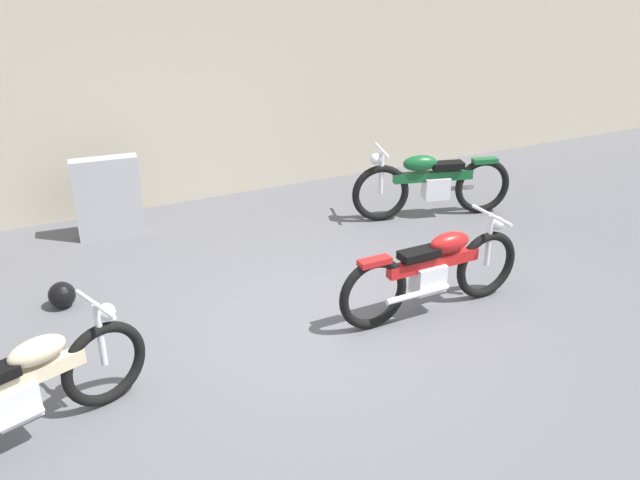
% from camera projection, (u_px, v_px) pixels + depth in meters
% --- Properties ---
extents(ground_plane, '(40.00, 40.00, 0.00)m').
position_uv_depth(ground_plane, '(316.00, 329.00, 6.31)').
color(ground_plane, '#56565B').
extents(building_wall, '(18.00, 0.30, 2.93)m').
position_uv_depth(building_wall, '(187.00, 91.00, 8.88)').
color(building_wall, '#B2A893').
rests_on(building_wall, ground_plane).
extents(stone_marker, '(0.78, 0.27, 0.98)m').
position_uv_depth(stone_marker, '(108.00, 198.00, 8.04)').
color(stone_marker, '#9E9EA3').
rests_on(stone_marker, ground_plane).
extents(helmet, '(0.26, 0.26, 0.26)m').
position_uv_depth(helmet, '(62.00, 295.00, 6.63)').
color(helmet, black).
rests_on(helmet, ground_plane).
extents(motorcycle_cream, '(1.90, 0.85, 0.89)m').
position_uv_depth(motorcycle_cream, '(22.00, 391.00, 4.76)').
color(motorcycle_cream, black).
rests_on(motorcycle_cream, ground_plane).
extents(motorcycle_green, '(2.05, 0.78, 0.94)m').
position_uv_depth(motorcycle_green, '(431.00, 183.00, 8.61)').
color(motorcycle_green, black).
rests_on(motorcycle_green, ground_plane).
extents(motorcycle_red, '(2.01, 0.56, 0.90)m').
position_uv_depth(motorcycle_red, '(434.00, 271.00, 6.44)').
color(motorcycle_red, black).
rests_on(motorcycle_red, ground_plane).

